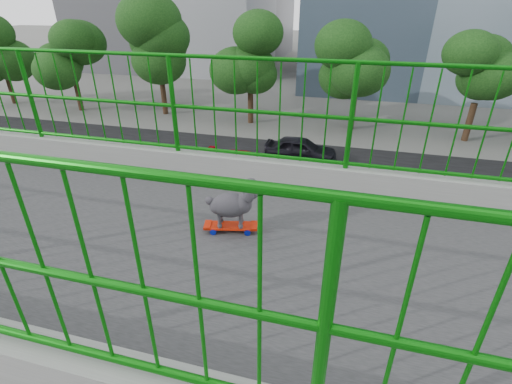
{
  "coord_description": "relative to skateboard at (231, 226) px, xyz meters",
  "views": [
    {
      "loc": [
        2.4,
        4.0,
        8.93
      ],
      "look_at": [
        -1.04,
        3.08,
        7.05
      ],
      "focal_mm": 25.69,
      "sensor_mm": 36.0,
      "label": 1
    }
  ],
  "objects": [
    {
      "name": "road",
      "position": [
        -12.68,
        -3.03,
        -7.04
      ],
      "size": [
        18.0,
        90.0,
        0.02
      ],
      "primitive_type": "cube",
      "color": "black",
      "rests_on": "ground"
    },
    {
      "name": "footbridge",
      "position": [
        0.32,
        -3.03,
        -1.83
      ],
      "size": [
        3.0,
        24.0,
        7.0
      ],
      "color": "#2D2D2F",
      "rests_on": "ground"
    },
    {
      "name": "street_trees",
      "position": [
        -25.71,
        -1.97,
        -2.33
      ],
      "size": [
        5.3,
        60.4,
        7.26
      ],
      "color": "black",
      "rests_on": "ground"
    },
    {
      "name": "skateboard",
      "position": [
        0.0,
        0.0,
        0.0
      ],
      "size": [
        0.25,
        0.52,
        0.07
      ],
      "rotation": [
        0.0,
        0.0,
        0.23
      ],
      "color": "red",
      "rests_on": "footbridge"
    },
    {
      "name": "poodle",
      "position": [
        -0.01,
        0.03,
        0.25
      ],
      "size": [
        0.29,
        0.52,
        0.44
      ],
      "rotation": [
        0.0,
        0.0,
        0.23
      ],
      "color": "#2B282D",
      "rests_on": "skateboard"
    },
    {
      "name": "car_3",
      "position": [
        -15.28,
        -4.4,
        -6.33
      ],
      "size": [
        2.01,
        4.95,
        1.44
      ],
      "primitive_type": "imported",
      "rotation": [
        0.0,
        0.0,
        3.14
      ],
      "color": "#B00713",
      "rests_on": "ground"
    },
    {
      "name": "car_4",
      "position": [
        -18.48,
        -1.86,
        -6.29
      ],
      "size": [
        1.78,
        4.43,
        1.51
      ],
      "primitive_type": "imported",
      "rotation": [
        0.0,
        0.0,
        3.14
      ],
      "color": "black",
      "rests_on": "ground"
    },
    {
      "name": "car_6",
      "position": [
        -8.88,
        1.08,
        -6.31
      ],
      "size": [
        2.44,
        5.29,
        1.47
      ],
      "primitive_type": "imported",
      "color": "white",
      "rests_on": "ground"
    }
  ]
}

